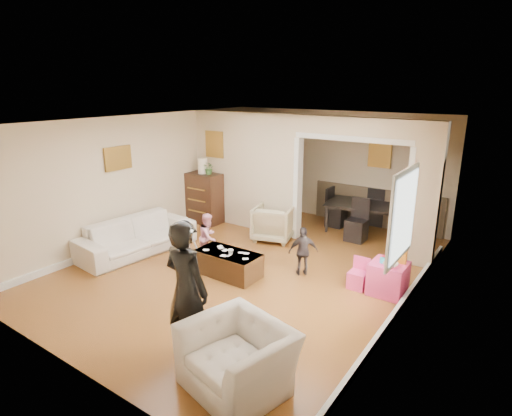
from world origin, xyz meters
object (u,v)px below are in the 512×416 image
Objects in this scene: sofa at (137,236)px; child_kneel_b at (208,237)px; play_table at (388,278)px; coffee_table at (228,264)px; child_kneel_a at (185,243)px; dresser at (204,198)px; cyan_cup at (382,260)px; adult_person at (187,289)px; table_lamp at (203,166)px; child_toddler at (303,251)px; armchair_back at (274,223)px; dining_table at (367,218)px; armchair_front at (238,358)px; coffee_cup at (231,252)px.

child_kneel_b reaches higher than sofa.
coffee_table is at bearing -159.89° from play_table.
child_kneel_a is 0.98× the size of child_kneel_b.
dresser reaches higher than child_kneel_a.
adult_person is at bearing -116.18° from cyan_cup.
cyan_cup is 3.38m from child_kneel_a.
table_lamp reaches higher than play_table.
adult_person reaches higher than child_toddler.
armchair_back is 2.16m from dining_table.
coffee_cup is (-1.72, 2.09, 0.11)m from armchair_front.
dining_table reaches higher than coffee_cup.
child_kneel_b is (-1.67, 2.30, -0.40)m from adult_person.
dresser is 2.22× the size of play_table.
armchair_front is 5.91m from table_lamp.
adult_person is at bearing -114.52° from sofa.
table_lamp reaches higher than armchair_back.
cyan_cup is (2.66, -1.06, 0.18)m from armchair_back.
child_kneel_b reaches higher than dining_table.
child_kneel_a reaches higher than armchair_back.
dining_table is (1.08, 3.55, -0.14)m from coffee_cup.
dresser is at bearing -47.98° from adult_person.
play_table is 2.90m from dining_table.
dresser is 0.77m from table_lamp.
armchair_back is 0.47× the size of adult_person.
armchair_front is 0.98× the size of coffee_table.
child_kneel_a is at bearing -81.94° from sofa.
coffee_cup is at bearing 84.70° from armchair_back.
play_table is (2.38, 0.96, -0.21)m from coffee_cup.
play_table is (0.65, 3.05, -0.10)m from armchair_front.
sofa is at bearing 90.56° from child_kneel_b.
coffee_cup is 0.96m from child_kneel_a.
dining_table is at bearing 71.33° from coffee_table.
child_kneel_b is (-0.41, -1.61, 0.09)m from armchair_back.
dining_table is at bearing 114.37° from cyan_cup.
play_table reaches higher than coffee_table.
adult_person is (1.26, -3.91, 0.49)m from armchair_back.
dresser is 3.14m from coffee_cup.
adult_person is (3.08, -1.80, 0.53)m from sofa.
adult_person is at bearing -102.65° from dining_table.
coffee_cup is at bearing -117.43° from dining_table.
dining_table is 2.03× the size of child_kneel_a.
sofa is at bearing -85.15° from dresser.
play_table is 1.45m from child_toddler.
dresser is 3.05m from coffee_table.
cyan_cup is 3.20m from adult_person.
play_table is 0.31× the size of adult_person.
dresser is 14.84× the size of cyan_cup.
child_kneel_a reaches higher than coffee_table.
armchair_back is at bearing -34.91° from sofa.
coffee_table is at bearing -40.81° from table_lamp.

